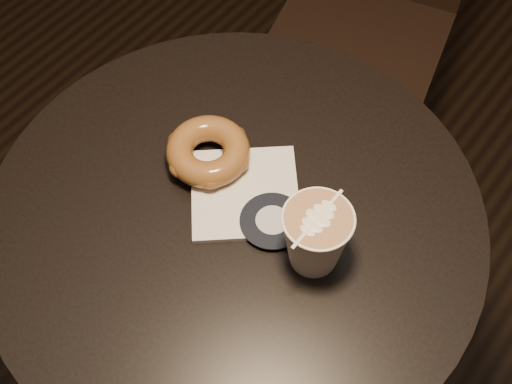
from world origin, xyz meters
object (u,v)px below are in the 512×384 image
at_px(cafe_table, 237,277).
at_px(latte_cup, 316,238).
at_px(pastry_bag, 245,193).
at_px(doughnut, 208,151).

distance_m(cafe_table, latte_cup, 0.28).
distance_m(cafe_table, pastry_bag, 0.21).
xyz_separation_m(doughnut, latte_cup, (0.21, -0.03, 0.02)).
bearing_deg(doughnut, pastry_bag, -8.57).
bearing_deg(latte_cup, doughnut, 171.21).
xyz_separation_m(cafe_table, doughnut, (-0.08, 0.05, 0.23)).
bearing_deg(pastry_bag, doughnut, 129.88).
distance_m(doughnut, latte_cup, 0.21).
relative_size(cafe_table, doughnut, 6.24).
bearing_deg(cafe_table, pastry_bag, 103.98).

